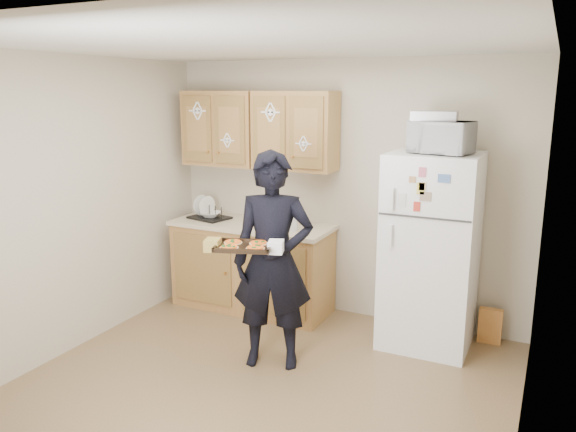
{
  "coord_description": "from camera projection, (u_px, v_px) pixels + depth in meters",
  "views": [
    {
      "loc": [
        1.87,
        -3.3,
        2.21
      ],
      "look_at": [
        0.06,
        0.45,
        1.27
      ],
      "focal_mm": 35.0,
      "sensor_mm": 36.0,
      "label": 1
    }
  ],
  "objects": [
    {
      "name": "floor",
      "position": [
        255.0,
        394.0,
        4.18
      ],
      "size": [
        3.6,
        3.6,
        0.0
      ],
      "primitive_type": "plane",
      "color": "brown",
      "rests_on": "ground"
    },
    {
      "name": "ceiling",
      "position": [
        250.0,
        44.0,
        3.63
      ],
      "size": [
        3.6,
        3.6,
        0.0
      ],
      "primitive_type": "plane",
      "color": "silver",
      "rests_on": "wall_back"
    },
    {
      "name": "wall_back",
      "position": [
        343.0,
        190.0,
        5.48
      ],
      "size": [
        3.6,
        0.04,
        2.5
      ],
      "primitive_type": "cube",
      "color": "#BBAF98",
      "rests_on": "floor"
    },
    {
      "name": "wall_front",
      "position": [
        39.0,
        328.0,
        2.32
      ],
      "size": [
        3.6,
        0.04,
        2.5
      ],
      "primitive_type": "cube",
      "color": "#BBAF98",
      "rests_on": "floor"
    },
    {
      "name": "wall_left",
      "position": [
        64.0,
        208.0,
        4.67
      ],
      "size": [
        0.04,
        3.6,
        2.5
      ],
      "primitive_type": "cube",
      "color": "#BBAF98",
      "rests_on": "floor"
    },
    {
      "name": "wall_right",
      "position": [
        533.0,
        266.0,
        3.14
      ],
      "size": [
        0.04,
        3.6,
        2.5
      ],
      "primitive_type": "cube",
      "color": "#BBAF98",
      "rests_on": "floor"
    },
    {
      "name": "refrigerator",
      "position": [
        430.0,
        251.0,
        4.84
      ],
      "size": [
        0.75,
        0.7,
        1.7
      ],
      "primitive_type": "cube",
      "color": "white",
      "rests_on": "floor"
    },
    {
      "name": "base_cabinet",
      "position": [
        252.0,
        268.0,
        5.74
      ],
      "size": [
        1.6,
        0.6,
        0.86
      ],
      "primitive_type": "cube",
      "color": "#975E34",
      "rests_on": "floor"
    },
    {
      "name": "countertop",
      "position": [
        252.0,
        225.0,
        5.64
      ],
      "size": [
        1.64,
        0.64,
        0.04
      ],
      "primitive_type": "cube",
      "color": "beige",
      "rests_on": "base_cabinet"
    },
    {
      "name": "upper_cab_left",
      "position": [
        223.0,
        128.0,
        5.72
      ],
      "size": [
        0.8,
        0.33,
        0.75
      ],
      "primitive_type": "cube",
      "color": "#975E34",
      "rests_on": "wall_back"
    },
    {
      "name": "upper_cab_right",
      "position": [
        295.0,
        131.0,
        5.38
      ],
      "size": [
        0.8,
        0.33,
        0.75
      ],
      "primitive_type": "cube",
      "color": "#975E34",
      "rests_on": "wall_back"
    },
    {
      "name": "cereal_box",
      "position": [
        490.0,
        326.0,
        4.99
      ],
      "size": [
        0.2,
        0.07,
        0.32
      ],
      "primitive_type": "cube",
      "color": "#F1BB55",
      "rests_on": "floor"
    },
    {
      "name": "person",
      "position": [
        273.0,
        261.0,
        4.47
      ],
      "size": [
        0.74,
        0.61,
        1.76
      ],
      "primitive_type": "imported",
      "rotation": [
        0.0,
        0.0,
        0.34
      ],
      "color": "black",
      "rests_on": "floor"
    },
    {
      "name": "baking_tray",
      "position": [
        244.0,
        247.0,
        4.22
      ],
      "size": [
        0.5,
        0.43,
        0.04
      ],
      "primitive_type": "cube",
      "rotation": [
        0.0,
        0.0,
        0.34
      ],
      "color": "black",
      "rests_on": "person"
    },
    {
      "name": "pizza_front_left",
      "position": [
        229.0,
        247.0,
        4.16
      ],
      "size": [
        0.14,
        0.14,
        0.02
      ],
      "primitive_type": "cylinder",
      "color": "orange",
      "rests_on": "baking_tray"
    },
    {
      "name": "pizza_front_right",
      "position": [
        255.0,
        248.0,
        4.14
      ],
      "size": [
        0.14,
        0.14,
        0.02
      ],
      "primitive_type": "cylinder",
      "color": "orange",
      "rests_on": "baking_tray"
    },
    {
      "name": "pizza_back_left",
      "position": [
        233.0,
        242.0,
        4.3
      ],
      "size": [
        0.14,
        0.14,
        0.02
      ],
      "primitive_type": "cylinder",
      "color": "orange",
      "rests_on": "baking_tray"
    },
    {
      "name": "pizza_back_right",
      "position": [
        258.0,
        243.0,
        4.27
      ],
      "size": [
        0.14,
        0.14,
        0.02
      ],
      "primitive_type": "cylinder",
      "color": "orange",
      "rests_on": "baking_tray"
    },
    {
      "name": "microwave",
      "position": [
        441.0,
        137.0,
        4.56
      ],
      "size": [
        0.53,
        0.41,
        0.26
      ],
      "primitive_type": "imported",
      "rotation": [
        0.0,
        0.0,
        -0.19
      ],
      "color": "white",
      "rests_on": "refrigerator"
    },
    {
      "name": "foil_pan",
      "position": [
        435.0,
        116.0,
        4.58
      ],
      "size": [
        0.38,
        0.28,
        0.08
      ],
      "primitive_type": "cube",
      "rotation": [
        0.0,
        0.0,
        0.08
      ],
      "color": "#B8B6BE",
      "rests_on": "microwave"
    },
    {
      "name": "dish_rack",
      "position": [
        209.0,
        211.0,
        5.82
      ],
      "size": [
        0.45,
        0.37,
        0.16
      ],
      "primitive_type": "cube",
      "rotation": [
        0.0,
        0.0,
        -0.22
      ],
      "color": "black",
      "rests_on": "countertop"
    },
    {
      "name": "bowl",
      "position": [
        211.0,
        214.0,
        5.82
      ],
      "size": [
        0.26,
        0.26,
        0.05
      ],
      "primitive_type": "imported",
      "rotation": [
        0.0,
        0.0,
        0.26
      ],
      "color": "silver",
      "rests_on": "dish_rack"
    },
    {
      "name": "soap_bottle",
      "position": [
        293.0,
        222.0,
        5.32
      ],
      "size": [
        0.1,
        0.1,
        0.17
      ],
      "primitive_type": "imported",
      "rotation": [
        0.0,
        0.0,
        0.29
      ],
      "color": "white",
      "rests_on": "countertop"
    }
  ]
}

